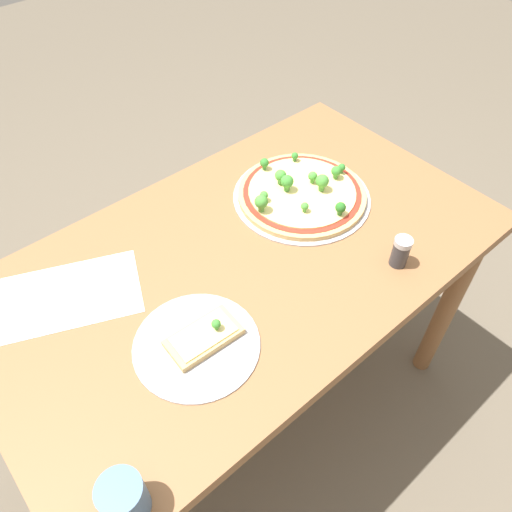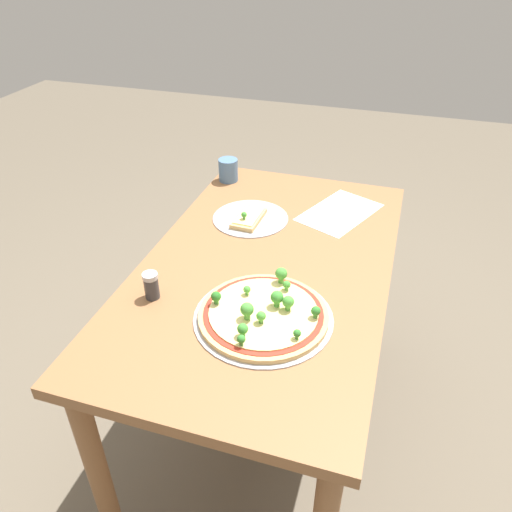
{
  "view_description": "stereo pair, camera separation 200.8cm",
  "coord_description": "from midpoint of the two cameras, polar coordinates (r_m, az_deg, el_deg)",
  "views": [
    {
      "loc": [
        -0.52,
        -0.65,
        1.67
      ],
      "look_at": [
        0.01,
        -0.03,
        0.78
      ],
      "focal_mm": 35.0,
      "sensor_mm": 36.0,
      "label": 1
    },
    {
      "loc": [
        1.23,
        0.35,
        1.65
      ],
      "look_at": [
        0.01,
        -0.03,
        0.78
      ],
      "focal_mm": 35.0,
      "sensor_mm": 36.0,
      "label": 2
    }
  ],
  "objects": [
    {
      "name": "ground_plane",
      "position": [
        1.7,
        11.92,
        -45.08
      ],
      "size": [
        8.0,
        8.0,
        0.0
      ],
      "primitive_type": "plane",
      "color": "brown"
    },
    {
      "name": "dining_table",
      "position": [
        1.08,
        17.09,
        -38.14
      ],
      "size": [
        1.29,
        0.75,
        0.76
      ],
      "color": "brown",
      "rests_on": "ground_plane"
    },
    {
      "name": "pizza_tray_whole",
      "position": [
        0.91,
        24.08,
        -51.11
      ],
      "size": [
        0.38,
        0.38,
        0.07
      ],
      "color": "#A3A3A8",
      "rests_on": "dining_table"
    },
    {
      "name": "pizza_tray_slice",
      "position": [
        1.07,
        11.22,
        -23.31
      ],
      "size": [
        0.27,
        0.27,
        0.05
      ],
      "color": "#A3A3A8",
      "rests_on": "dining_table"
    },
    {
      "name": "drinking_cup",
      "position": [
        1.23,
        4.79,
        -9.78
      ],
      "size": [
        0.08,
        0.08,
        0.09
      ],
      "primitive_type": "cylinder",
      "color": "#4C7099",
      "rests_on": "dining_table"
    },
    {
      "name": "condiment_shaker",
      "position": [
        0.87,
        -7.7,
        -47.4
      ],
      "size": [
        0.04,
        0.04,
        0.08
      ],
      "color": "#333338",
      "rests_on": "dining_table"
    },
    {
      "name": "paper_menu",
      "position": [
        1.2,
        27.17,
        -19.3
      ],
      "size": [
        0.36,
        0.3,
        0.0
      ],
      "primitive_type": "cube",
      "rotation": [
        0.0,
        0.0,
        -0.41
      ],
      "color": "white",
      "rests_on": "dining_table"
    }
  ]
}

